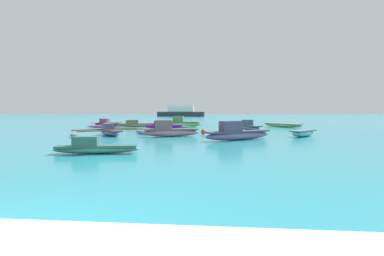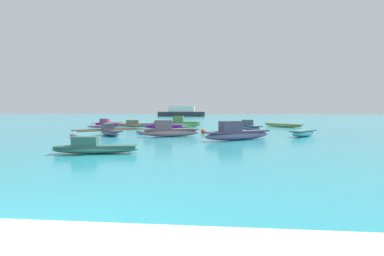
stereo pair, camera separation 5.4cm
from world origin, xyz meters
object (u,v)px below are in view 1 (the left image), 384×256
at_px(moored_boat_0, 110,132).
at_px(moored_boat_10, 107,124).
at_px(moored_boat_1, 283,125).
at_px(moored_boat_9, 182,123).
at_px(moored_boat_4, 95,147).
at_px(moored_boat_7, 303,133).
at_px(moored_boat_2, 170,131).
at_px(moored_boat_6, 249,127).
at_px(distant_ferry, 181,112).
at_px(mooring_buoy_0, 203,131).
at_px(moored_boat_3, 136,124).
at_px(moored_boat_5, 164,126).
at_px(moored_boat_8, 237,133).

distance_m(moored_boat_0, moored_boat_10, 10.84).
distance_m(moored_boat_1, moored_boat_9, 9.23).
relative_size(moored_boat_4, moored_boat_7, 1.39).
height_order(moored_boat_2, moored_boat_10, moored_boat_2).
height_order(moored_boat_0, moored_boat_7, moored_boat_0).
distance_m(moored_boat_2, moored_boat_6, 7.85).
relative_size(moored_boat_1, distant_ferry, 0.30).
height_order(moored_boat_6, moored_boat_10, moored_boat_6).
bearing_deg(moored_boat_2, distant_ferry, 80.40).
bearing_deg(moored_boat_1, moored_boat_2, -78.74).
relative_size(moored_boat_0, moored_boat_7, 1.99).
bearing_deg(mooring_buoy_0, moored_boat_7, -13.40).
bearing_deg(moored_boat_6, moored_boat_2, -72.20).
bearing_deg(mooring_buoy_0, moored_boat_2, -129.51).
distance_m(moored_boat_3, moored_boat_7, 15.99).
bearing_deg(moored_boat_4, moored_boat_6, 51.43).
distance_m(moored_boat_3, moored_boat_9, 4.41).
xyz_separation_m(moored_boat_10, distant_ferry, (0.69, 48.47, 0.82)).
bearing_deg(moored_boat_3, moored_boat_4, -107.95).
bearing_deg(moored_boat_6, mooring_buoy_0, -73.06).
bearing_deg(moored_boat_10, mooring_buoy_0, -30.60).
relative_size(moored_boat_2, moored_boat_7, 1.55).
distance_m(moored_boat_1, moored_boat_2, 13.88).
relative_size(moored_boat_0, moored_boat_6, 1.83).
height_order(moored_boat_3, moored_boat_7, moored_boat_3).
bearing_deg(moored_boat_0, moored_boat_5, 123.16).
relative_size(moored_boat_3, moored_boat_7, 1.66).
bearing_deg(distant_ferry, moored_boat_6, -76.99).
xyz_separation_m(moored_boat_5, moored_boat_10, (-5.97, 2.87, 0.01)).
relative_size(moored_boat_4, distant_ferry, 0.26).
relative_size(moored_boat_1, moored_boat_7, 1.64).
relative_size(moored_boat_3, moored_boat_4, 1.20).
xyz_separation_m(moored_boat_5, mooring_buoy_0, (3.63, -5.31, -0.07)).
bearing_deg(moored_boat_10, moored_boat_0, -58.21).
bearing_deg(distant_ferry, moored_boat_2, -83.14).
bearing_deg(moored_boat_9, moored_boat_6, -31.61).
distance_m(moored_boat_2, moored_boat_9, 10.29).
bearing_deg(moored_boat_7, moored_boat_3, 92.94).
xyz_separation_m(moored_boat_5, distant_ferry, (-5.29, 51.34, 0.83)).
distance_m(moored_boat_2, moored_boat_7, 7.80).
xyz_separation_m(moored_boat_0, moored_boat_8, (7.51, -2.01, 0.11)).
distance_m(moored_boat_2, moored_boat_5, 7.74).
height_order(moored_boat_9, moored_boat_10, moored_boat_9).
bearing_deg(moored_boat_4, mooring_buoy_0, 58.84).
bearing_deg(moored_boat_5, moored_boat_7, -48.18).
xyz_separation_m(moored_boat_5, moored_boat_6, (6.95, -1.61, 0.05)).
distance_m(moored_boat_2, mooring_buoy_0, 2.89).
distance_m(moored_boat_5, moored_boat_10, 6.63).
xyz_separation_m(moored_boat_4, moored_boat_10, (-6.30, 17.41, 0.03)).
bearing_deg(moored_boat_9, moored_boat_8, -64.22).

